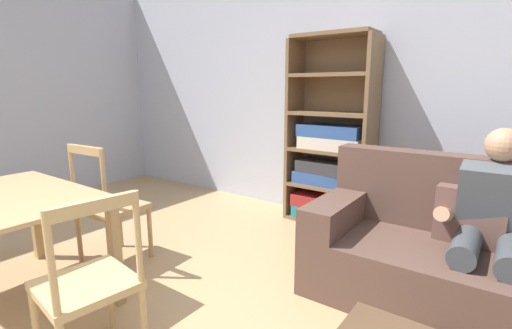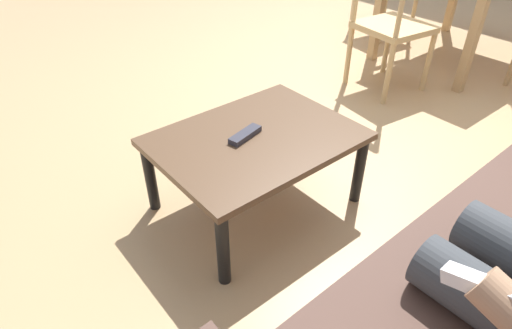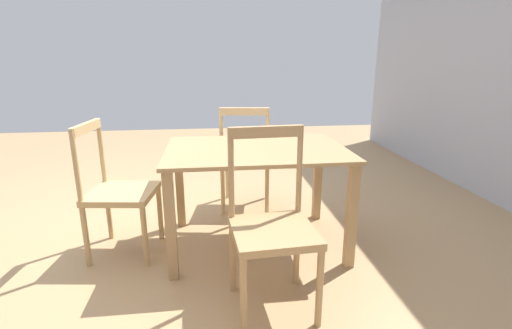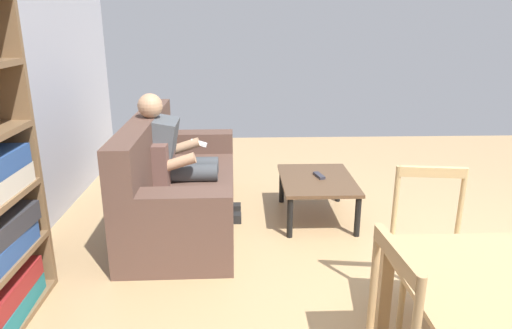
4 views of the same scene
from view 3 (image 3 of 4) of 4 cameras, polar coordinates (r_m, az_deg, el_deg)
name	(u,v)px [view 3 (image 3 of 4)]	position (r m, az deg, el deg)	size (l,w,h in m)	color
ground_plane	(117,236)	(3.08, -20.53, -10.24)	(8.79, 8.79, 0.00)	tan
dining_table	(256,163)	(2.57, 0.00, 0.16)	(1.22, 0.86, 0.72)	tan
dining_chair_near_wall	(272,227)	(1.97, 2.49, -9.50)	(0.45, 0.45, 0.97)	tan
dining_chair_facing_couch	(118,192)	(2.68, -20.40, -3.93)	(0.47, 0.47, 0.91)	tan
dining_chair_by_doorway	(246,158)	(3.28, -1.59, 1.08)	(0.48, 0.48, 0.92)	#D1B27F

